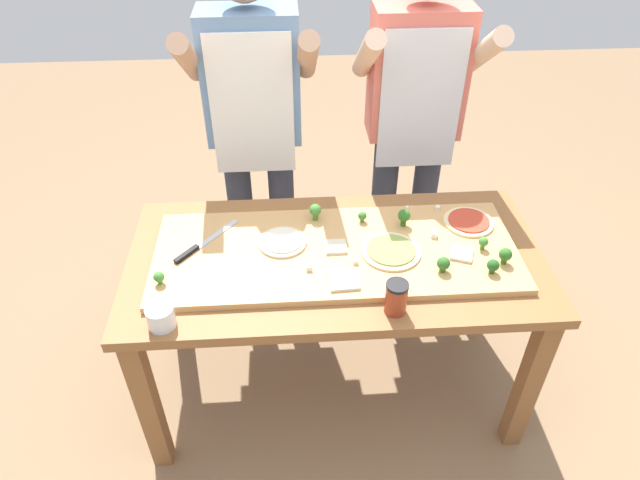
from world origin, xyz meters
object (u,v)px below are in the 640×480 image
object	(u,v)px
broccoli_floret_center_right	(443,264)
broccoli_floret_back_right	(493,266)
pizza_slice_center	(343,280)
sauce_jar	(396,298)
broccoli_floret_back_mid	(362,216)
broccoli_floret_center_left	(159,277)
chefs_knife	(198,247)
pizza_whole_white_garlic	(282,242)
broccoli_floret_back_left	(483,242)
cheese_crumble_b	(355,261)
prep_table	(335,277)
cook_left	(254,117)
broccoli_floret_front_right	(404,216)
pizza_whole_pesto_green	(391,251)
pizza_slice_near_right	(462,254)
cheese_crumble_c	(438,208)
pizza_whole_tomato_red	(469,222)
cheese_crumble_e	(434,235)
cook_right	(414,113)
broccoli_floret_front_left	(505,255)
flour_cup	(161,318)
cheese_crumble_d	(309,268)
cheese_crumble_a	(407,208)
pizza_slice_far_right	(335,247)
broccoli_floret_front_mid	(315,211)

from	to	relation	value
broccoli_floret_center_right	broccoli_floret_back_right	bearing A→B (deg)	-6.23
pizza_slice_center	sauce_jar	xyz separation A→B (m)	(0.16, -0.12, 0.03)
broccoli_floret_back_mid	broccoli_floret_center_left	world-z (taller)	broccoli_floret_center_left
chefs_knife	broccoli_floret_center_right	xyz separation A→B (m)	(0.87, -0.18, 0.03)
pizza_whole_white_garlic	broccoli_floret_back_left	size ratio (longest dim) A/B	3.46
broccoli_floret_center_right	cheese_crumble_b	distance (m)	0.31
prep_table	cook_left	xyz separation A→B (m)	(-0.30, 0.66, 0.34)
chefs_knife	broccoli_floret_front_right	distance (m)	0.78
pizza_whole_pesto_green	broccoli_floret_back_right	size ratio (longest dim) A/B	3.95
pizza_slice_near_right	cheese_crumble_b	bearing A→B (deg)	-177.48
cheese_crumble_c	broccoli_floret_back_right	bearing A→B (deg)	-74.93
pizza_whole_tomato_red	cheese_crumble_e	world-z (taller)	cheese_crumble_e
cheese_crumble_c	cheese_crumble_e	xyz separation A→B (m)	(-0.05, -0.17, 0.00)
sauce_jar	cook_right	xyz separation A→B (m)	(0.23, 0.96, 0.18)
pizza_slice_center	broccoli_floret_back_mid	distance (m)	0.35
broccoli_floret_front_left	cook_right	size ratio (longest dim) A/B	0.04
flour_cup	cook_right	distance (m)	1.40
pizza_whole_pesto_green	chefs_knife	bearing A→B (deg)	174.25
cheese_crumble_d	cook_right	distance (m)	0.94
cheese_crumble_a	broccoli_floret_center_left	bearing A→B (deg)	-157.78
broccoli_floret_back_mid	broccoli_floret_front_left	bearing A→B (deg)	-30.41
cook_left	flour_cup	bearing A→B (deg)	-106.31
cheese_crumble_e	cook_left	xyz separation A→B (m)	(-0.68, 0.61, 0.20)
pizza_whole_pesto_green	cheese_crumble_d	bearing A→B (deg)	-165.98
chefs_knife	broccoli_floret_front_left	bearing A→B (deg)	-8.03
broccoli_floret_center_left	cheese_crumble_d	size ratio (longest dim) A/B	2.50
pizza_whole_tomato_red	broccoli_floret_front_left	world-z (taller)	broccoli_floret_front_left
pizza_slice_near_right	flour_cup	bearing A→B (deg)	-166.55
pizza_slice_far_right	cheese_crumble_a	world-z (taller)	same
cheese_crumble_a	broccoli_floret_front_left	bearing A→B (deg)	-51.02
broccoli_floret_front_mid	cheese_crumble_e	size ratio (longest dim) A/B	3.29
pizza_slice_center	cook_left	distance (m)	0.91
pizza_slice_center	broccoli_floret_center_left	size ratio (longest dim) A/B	2.11
broccoli_floret_back_mid	cheese_crumble_a	world-z (taller)	broccoli_floret_back_mid
broccoli_floret_front_mid	cheese_crumble_b	size ratio (longest dim) A/B	3.71
pizza_slice_near_right	chefs_knife	bearing A→B (deg)	173.80
pizza_slice_center	cheese_crumble_c	distance (m)	0.57
prep_table	cheese_crumble_e	distance (m)	0.40
pizza_slice_center	cheese_crumble_a	size ratio (longest dim) A/B	8.45
broccoli_floret_back_right	cheese_crumble_b	world-z (taller)	broccoli_floret_back_right
pizza_slice_far_right	broccoli_floret_front_left	bearing A→B (deg)	-11.59
prep_table	broccoli_floret_back_mid	xyz separation A→B (m)	(0.12, 0.16, 0.16)
pizza_whole_tomato_red	broccoli_floret_center_left	distance (m)	1.17
flour_cup	pizza_whole_white_garlic	bearing A→B (deg)	42.73
pizza_slice_near_right	cheese_crumble_b	world-z (taller)	cheese_crumble_b
broccoli_floret_back_left	cook_right	bearing A→B (deg)	101.31
cheese_crumble_e	pizza_whole_white_garlic	bearing A→B (deg)	-179.94
pizza_whole_white_garlic	flour_cup	size ratio (longest dim) A/B	2.00
sauce_jar	cook_right	bearing A→B (deg)	76.65
flour_cup	cook_right	xyz separation A→B (m)	(0.98, 0.97, 0.20)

